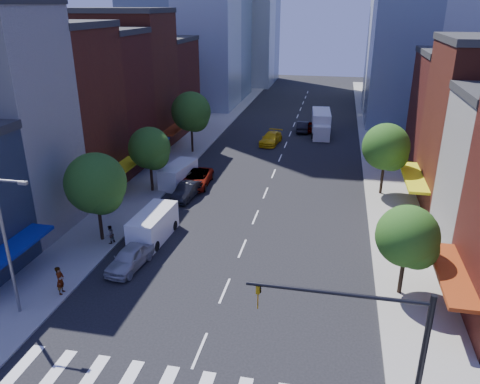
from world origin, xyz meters
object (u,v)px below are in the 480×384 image
(cargo_van_far, at_px, (178,175))
(traffic_car_oncoming, at_px, (303,126))
(pedestrian_near, at_px, (60,280))
(pedestrian_far, at_px, (110,235))
(parked_car_front, at_px, (130,258))
(parked_car_third, at_px, (197,178))
(traffic_car_far, at_px, (313,126))
(parked_car_rear, at_px, (182,175))
(taxi, at_px, (271,138))
(cargo_van_near, at_px, (153,226))
(parked_car_second, at_px, (187,191))
(box_truck, at_px, (321,124))

(cargo_van_far, bearing_deg, traffic_car_oncoming, 74.10)
(pedestrian_near, distance_m, pedestrian_far, 7.16)
(parked_car_front, xyz_separation_m, parked_car_third, (0.00, 17.03, 0.00))
(traffic_car_oncoming, relative_size, traffic_car_far, 1.08)
(parked_car_rear, height_order, taxi, taxi)
(pedestrian_far, bearing_deg, parked_car_rear, -161.53)
(cargo_van_near, height_order, cargo_van_far, cargo_van_near)
(taxi, height_order, pedestrian_near, pedestrian_near)
(pedestrian_near, bearing_deg, parked_car_front, -43.42)
(cargo_van_near, height_order, taxi, cargo_van_near)
(parked_car_front, bearing_deg, cargo_van_near, 96.90)
(parked_car_third, xyz_separation_m, cargo_van_near, (-0.01, -12.49, 0.37))
(parked_car_third, height_order, cargo_van_far, cargo_van_far)
(parked_car_rear, distance_m, taxi, 17.96)
(traffic_car_oncoming, bearing_deg, taxi, 61.72)
(parked_car_third, xyz_separation_m, taxi, (5.44, 17.41, -0.02))
(cargo_van_near, bearing_deg, parked_car_second, 92.59)
(parked_car_rear, height_order, box_truck, box_truck)
(parked_car_front, xyz_separation_m, taxi, (5.44, 34.44, -0.01))
(pedestrian_far, bearing_deg, cargo_van_near, 140.40)
(cargo_van_near, relative_size, pedestrian_far, 3.73)
(parked_car_third, distance_m, box_truck, 26.59)
(parked_car_front, xyz_separation_m, cargo_van_near, (-0.01, 4.54, 0.37))
(parked_car_second, bearing_deg, cargo_van_far, 126.33)
(box_truck, bearing_deg, cargo_van_near, -112.36)
(traffic_car_oncoming, bearing_deg, parked_car_front, 75.30)
(parked_car_second, bearing_deg, taxi, 80.90)
(parked_car_rear, bearing_deg, traffic_car_far, 56.28)
(pedestrian_far, bearing_deg, taxi, -172.72)
(parked_car_front, xyz_separation_m, traffic_car_far, (10.65, 42.63, -0.05))
(parked_car_rear, relative_size, traffic_car_oncoming, 1.02)
(cargo_van_near, bearing_deg, pedestrian_near, -106.24)
(parked_car_rear, distance_m, traffic_car_far, 27.60)
(box_truck, bearing_deg, traffic_car_oncoming, 149.42)
(parked_car_rear, height_order, traffic_car_oncoming, traffic_car_oncoming)
(parked_car_rear, xyz_separation_m, box_truck, (13.91, 22.70, 0.91))
(parked_car_rear, height_order, cargo_van_far, cargo_van_far)
(cargo_van_near, distance_m, pedestrian_near, 9.25)
(traffic_car_oncoming, height_order, pedestrian_near, pedestrian_near)
(taxi, bearing_deg, parked_car_third, -99.97)
(parked_car_front, height_order, pedestrian_near, pedestrian_near)
(cargo_van_near, relative_size, box_truck, 0.66)
(taxi, distance_m, traffic_car_oncoming, 8.57)
(parked_car_front, bearing_deg, parked_car_third, 96.81)
(parked_car_second, distance_m, cargo_van_far, 3.95)
(parked_car_rear, distance_m, box_truck, 26.64)
(parked_car_second, xyz_separation_m, traffic_car_far, (10.65, 29.13, -0.01))
(parked_car_front, distance_m, traffic_car_far, 43.94)
(cargo_van_far, relative_size, traffic_car_far, 1.26)
(cargo_van_near, height_order, traffic_car_far, cargo_van_near)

